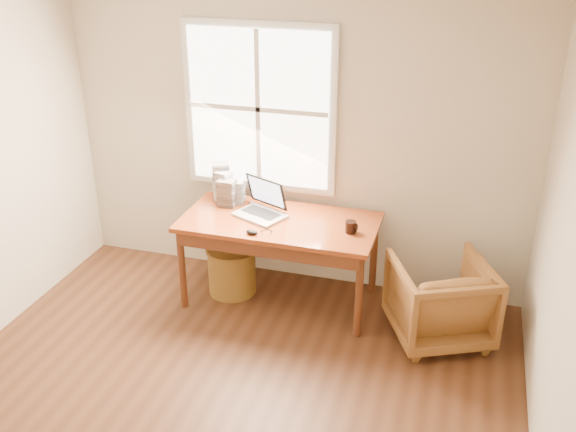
% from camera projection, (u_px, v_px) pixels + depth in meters
% --- Properties ---
extents(room_shell, '(4.04, 4.54, 2.64)m').
position_uv_depth(room_shell, '(188.00, 248.00, 3.57)').
color(room_shell, '#4F2E1B').
rests_on(room_shell, ground).
extents(desk, '(1.60, 0.80, 0.04)m').
position_uv_depth(desk, '(280.00, 222.00, 5.24)').
color(desk, brown).
rests_on(desk, room_shell).
extents(armchair, '(0.94, 0.95, 0.66)m').
position_uv_depth(armchair, '(440.00, 300.00, 4.92)').
color(armchair, brown).
rests_on(armchair, room_shell).
extents(wicker_stool, '(0.54, 0.54, 0.41)m').
position_uv_depth(wicker_stool, '(232.00, 270.00, 5.57)').
color(wicker_stool, brown).
rests_on(wicker_stool, room_shell).
extents(laptop, '(0.58, 0.59, 0.32)m').
position_uv_depth(laptop, '(260.00, 199.00, 5.22)').
color(laptop, '#B5B8BD').
rests_on(laptop, desk).
extents(mouse, '(0.10, 0.07, 0.03)m').
position_uv_depth(mouse, '(252.00, 232.00, 4.99)').
color(mouse, black).
rests_on(mouse, desk).
extents(coffee_mug, '(0.10, 0.10, 0.10)m').
position_uv_depth(coffee_mug, '(351.00, 227.00, 5.00)').
color(coffee_mug, black).
rests_on(coffee_mug, desk).
extents(cd_stack_a, '(0.16, 0.15, 0.27)m').
position_uv_depth(cd_stack_a, '(224.00, 186.00, 5.54)').
color(cd_stack_a, silver).
rests_on(cd_stack_a, desk).
extents(cd_stack_b, '(0.15, 0.13, 0.23)m').
position_uv_depth(cd_stack_b, '(227.00, 193.00, 5.46)').
color(cd_stack_b, '#2A2A2F').
rests_on(cd_stack_b, desk).
extents(cd_stack_c, '(0.18, 0.17, 0.32)m').
position_uv_depth(cd_stack_c, '(221.00, 181.00, 5.58)').
color(cd_stack_c, '#9999A5').
rests_on(cd_stack_c, desk).
extents(cd_stack_d, '(0.17, 0.16, 0.20)m').
position_uv_depth(cd_stack_d, '(235.00, 191.00, 5.52)').
color(cd_stack_d, '#B8BDC4').
rests_on(cd_stack_d, desk).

